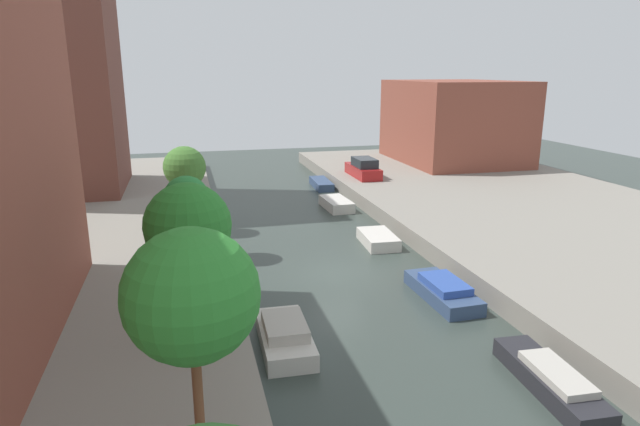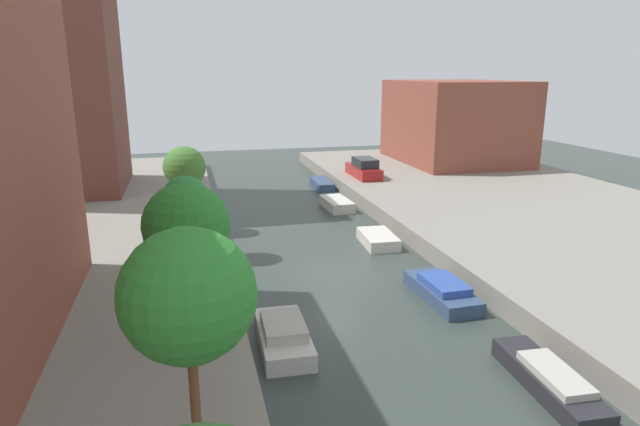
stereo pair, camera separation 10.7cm
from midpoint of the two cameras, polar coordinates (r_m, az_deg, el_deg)
name	(u,v)px [view 2 (the right image)]	position (r m, az deg, el deg)	size (l,w,h in m)	color
ground_plane	(336,274)	(25.81, 1.83, -6.44)	(84.00, 84.00, 0.00)	#333D38
quay_right	(603,240)	(32.87, 27.91, -2.56)	(20.00, 64.00, 1.00)	gray
apartment_tower_far	(36,47)	(42.56, -27.83, 15.27)	(10.00, 9.21, 19.74)	brown
low_block_right	(455,122)	(52.53, 14.17, 9.39)	(10.00, 12.56, 7.44)	brown
street_tree_1	(188,296)	(11.11, -13.56, -8.56)	(2.77, 2.77, 5.46)	brown
street_tree_2	(186,226)	(17.26, -13.83, -1.38)	(2.73, 2.73, 5.07)	brown
street_tree_3	(186,201)	(21.42, -13.92, 1.22)	(1.81, 1.81, 4.49)	#4E432C
street_tree_4	(184,169)	(27.56, -14.08, 4.58)	(2.10, 2.10, 4.79)	brown
street_tree_5	(185,165)	(32.22, -14.07, 4.92)	(2.04, 2.04, 4.09)	#4E4626
parked_car	(364,169)	(43.76, 4.76, 4.70)	(1.73, 4.66, 1.56)	maroon
moored_boat_left_2	(283,335)	(19.29, -3.75, -12.83)	(1.79, 3.95, 1.03)	beige
moored_boat_right_1	(549,380)	(18.34, 23.27, -15.95)	(1.51, 4.61, 0.83)	#232328
moored_boat_right_2	(442,291)	(23.51, 12.95, -8.02)	(1.73, 4.28, 0.91)	#33476B
moored_boat_right_3	(378,239)	(30.00, 6.27, -2.78)	(1.85, 3.17, 0.64)	beige
moored_boat_right_4	(337,204)	(37.50, 1.86, 0.97)	(1.75, 3.46, 0.69)	beige
moored_boat_right_5	(322,184)	(44.36, 0.27, 3.12)	(1.45, 3.99, 0.62)	#33476B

